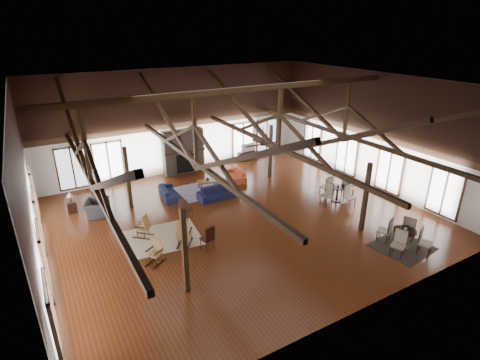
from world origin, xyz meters
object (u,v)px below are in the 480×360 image
coffee_table (208,181)px  tv_console (246,155)px  cafe_table_near (404,236)px  cafe_table_far (337,191)px  sofa_navy_front (218,193)px  sofa_navy_left (169,192)px  sofa_orange (236,175)px  armchair (97,208)px

coffee_table → tv_console: size_ratio=1.04×
coffee_table → cafe_table_near: cafe_table_near is taller
cafe_table_far → sofa_navy_front: bearing=147.3°
sofa_navy_front → cafe_table_far: 5.95m
sofa_navy_left → tv_console: 6.99m
sofa_orange → cafe_table_near: cafe_table_near is taller
cafe_table_near → sofa_navy_front: bearing=119.0°
sofa_orange → tv_console: 3.39m
sofa_navy_left → sofa_orange: (4.13, 0.40, -0.01)m
sofa_orange → cafe_table_far: cafe_table_far is taller
sofa_navy_left → tv_console: tv_console is taller
sofa_navy_front → cafe_table_far: cafe_table_far is taller
sofa_navy_front → sofa_orange: size_ratio=1.18×
cafe_table_far → tv_console: 7.61m
coffee_table → cafe_table_far: bearing=-33.1°
sofa_orange → armchair: bearing=-75.5°
sofa_orange → armchair: size_ratio=1.57×
coffee_table → cafe_table_near: 10.02m
sofa_orange → tv_console: size_ratio=1.53×
cafe_table_near → tv_console: (-0.05, 12.05, -0.25)m
sofa_navy_front → armchair: armchair is taller
sofa_navy_front → tv_console: sofa_navy_front is taller
sofa_navy_front → armchair: bearing=169.1°
sofa_orange → armchair: 7.71m
sofa_navy_left → cafe_table_near: bearing=-138.6°
sofa_navy_left → sofa_orange: size_ratio=1.05×
coffee_table → armchair: 5.78m
cafe_table_near → tv_console: 12.05m
armchair → cafe_table_near: 13.27m
sofa_navy_front → armchair: 5.76m
armchair → cafe_table_near: cafe_table_near is taller
sofa_navy_left → cafe_table_near: size_ratio=0.90×
sofa_navy_left → tv_console: size_ratio=1.61×
sofa_orange → cafe_table_near: (2.24, -9.45, 0.28)m
armchair → cafe_table_far: size_ratio=0.54×
sofa_navy_front → coffee_table: 1.44m
coffee_table → sofa_navy_front: bearing=-84.2°
armchair → sofa_orange: bearing=-65.2°
coffee_table → tv_console: bearing=46.0°
cafe_table_near → tv_console: size_ratio=1.80×
sofa_navy_front → coffee_table: size_ratio=1.74×
armchair → tv_console: bearing=-51.8°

